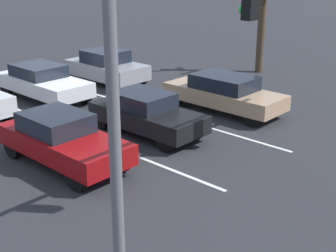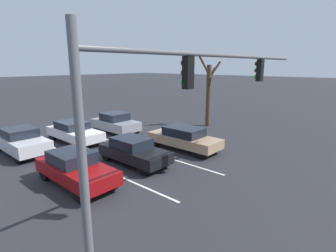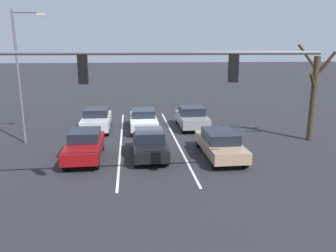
{
  "view_description": "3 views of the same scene",
  "coord_description": "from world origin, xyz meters",
  "px_view_note": "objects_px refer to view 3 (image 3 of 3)",
  "views": [
    {
      "loc": [
        10.63,
        16.39,
        5.69
      ],
      "look_at": [
        1.45,
        7.96,
        1.16
      ],
      "focal_mm": 50.0,
      "sensor_mm": 36.0,
      "label": 1
    },
    {
      "loc": [
        8.92,
        16.01,
        5.2
      ],
      "look_at": [
        -0.86,
        7.34,
        2.16
      ],
      "focal_mm": 28.0,
      "sensor_mm": 36.0,
      "label": 2
    },
    {
      "loc": [
        1.11,
        22.6,
        5.66
      ],
      "look_at": [
        -0.71,
        7.15,
        1.99
      ],
      "focal_mm": 35.0,
      "sensor_mm": 36.0,
      "label": 3
    }
  ],
  "objects_px": {
    "car_gray_leftlane_second": "(192,117)",
    "street_lamp_right_shoulder": "(21,69)",
    "car_silver_rightlane_second": "(97,120)",
    "traffic_signal_gantry": "(91,85)",
    "car_white_midlane_second": "(143,119)",
    "bare_tree_near": "(314,93)",
    "car_tan_leftlane_front": "(220,143)",
    "car_black_midlane_front": "(149,143)",
    "car_maroon_rightlane_front": "(85,145)"
  },
  "relations": [
    {
      "from": "car_black_midlane_front",
      "to": "car_silver_rightlane_second",
      "type": "xyz_separation_m",
      "value": [
        3.36,
        -6.29,
        0.05
      ]
    },
    {
      "from": "car_black_midlane_front",
      "to": "bare_tree_near",
      "type": "height_order",
      "value": "bare_tree_near"
    },
    {
      "from": "car_white_midlane_second",
      "to": "traffic_signal_gantry",
      "type": "height_order",
      "value": "traffic_signal_gantry"
    },
    {
      "from": "car_gray_leftlane_second",
      "to": "traffic_signal_gantry",
      "type": "height_order",
      "value": "traffic_signal_gantry"
    },
    {
      "from": "car_maroon_rightlane_front",
      "to": "traffic_signal_gantry",
      "type": "xyz_separation_m",
      "value": [
        -1.12,
        5.49,
        3.69
      ]
    },
    {
      "from": "car_black_midlane_front",
      "to": "bare_tree_near",
      "type": "distance_m",
      "value": 10.74
    },
    {
      "from": "car_maroon_rightlane_front",
      "to": "traffic_signal_gantry",
      "type": "height_order",
      "value": "traffic_signal_gantry"
    },
    {
      "from": "car_black_midlane_front",
      "to": "car_white_midlane_second",
      "type": "distance_m",
      "value": 6.08
    },
    {
      "from": "car_tan_leftlane_front",
      "to": "car_white_midlane_second",
      "type": "distance_m",
      "value": 7.59
    },
    {
      "from": "street_lamp_right_shoulder",
      "to": "bare_tree_near",
      "type": "bearing_deg",
      "value": 175.35
    },
    {
      "from": "car_black_midlane_front",
      "to": "bare_tree_near",
      "type": "xyz_separation_m",
      "value": [
        -10.3,
        -2.02,
        2.28
      ]
    },
    {
      "from": "car_gray_leftlane_second",
      "to": "car_black_midlane_front",
      "type": "bearing_deg",
      "value": 60.46
    },
    {
      "from": "car_gray_leftlane_second",
      "to": "traffic_signal_gantry",
      "type": "xyz_separation_m",
      "value": [
        5.75,
        11.61,
        3.67
      ]
    },
    {
      "from": "traffic_signal_gantry",
      "to": "bare_tree_near",
      "type": "relative_size",
      "value": 2.03
    },
    {
      "from": "car_black_midlane_front",
      "to": "car_silver_rightlane_second",
      "type": "bearing_deg",
      "value": -61.9
    },
    {
      "from": "car_black_midlane_front",
      "to": "car_gray_leftlane_second",
      "type": "height_order",
      "value": "car_gray_leftlane_second"
    },
    {
      "from": "car_black_midlane_front",
      "to": "car_gray_leftlane_second",
      "type": "relative_size",
      "value": 1.03
    },
    {
      "from": "car_maroon_rightlane_front",
      "to": "street_lamp_right_shoulder",
      "type": "bearing_deg",
      "value": -41.77
    },
    {
      "from": "car_black_midlane_front",
      "to": "car_gray_leftlane_second",
      "type": "distance_m",
      "value": 7.04
    },
    {
      "from": "car_black_midlane_front",
      "to": "traffic_signal_gantry",
      "type": "relative_size",
      "value": 0.34
    },
    {
      "from": "car_black_midlane_front",
      "to": "car_tan_leftlane_front",
      "type": "height_order",
      "value": "car_tan_leftlane_front"
    },
    {
      "from": "car_white_midlane_second",
      "to": "bare_tree_near",
      "type": "xyz_separation_m",
      "value": [
        -10.36,
        4.06,
        2.25
      ]
    },
    {
      "from": "car_black_midlane_front",
      "to": "car_gray_leftlane_second",
      "type": "bearing_deg",
      "value": -119.54
    },
    {
      "from": "car_silver_rightlane_second",
      "to": "bare_tree_near",
      "type": "xyz_separation_m",
      "value": [
        -13.66,
        4.27,
        2.23
      ]
    },
    {
      "from": "car_white_midlane_second",
      "to": "traffic_signal_gantry",
      "type": "bearing_deg",
      "value": 79.13
    },
    {
      "from": "car_tan_leftlane_front",
      "to": "car_silver_rightlane_second",
      "type": "xyz_separation_m",
      "value": [
        7.1,
        -6.78,
        0.03
      ]
    },
    {
      "from": "car_black_midlane_front",
      "to": "car_tan_leftlane_front",
      "type": "xyz_separation_m",
      "value": [
        -3.74,
        0.49,
        0.03
      ]
    },
    {
      "from": "car_silver_rightlane_second",
      "to": "traffic_signal_gantry",
      "type": "xyz_separation_m",
      "value": [
        -1.08,
        11.78,
        3.69
      ]
    },
    {
      "from": "car_black_midlane_front",
      "to": "traffic_signal_gantry",
      "type": "bearing_deg",
      "value": 67.47
    },
    {
      "from": "car_black_midlane_front",
      "to": "bare_tree_near",
      "type": "relative_size",
      "value": 0.7
    },
    {
      "from": "car_maroon_rightlane_front",
      "to": "traffic_signal_gantry",
      "type": "bearing_deg",
      "value": 101.52
    },
    {
      "from": "car_black_midlane_front",
      "to": "car_silver_rightlane_second",
      "type": "distance_m",
      "value": 7.13
    },
    {
      "from": "car_silver_rightlane_second",
      "to": "traffic_signal_gantry",
      "type": "bearing_deg",
      "value": 95.25
    },
    {
      "from": "street_lamp_right_shoulder",
      "to": "car_gray_leftlane_second",
      "type": "bearing_deg",
      "value": -166.0
    },
    {
      "from": "car_tan_leftlane_front",
      "to": "traffic_signal_gantry",
      "type": "height_order",
      "value": "traffic_signal_gantry"
    },
    {
      "from": "car_tan_leftlane_front",
      "to": "car_white_midlane_second",
      "type": "bearing_deg",
      "value": -59.97
    },
    {
      "from": "car_tan_leftlane_front",
      "to": "car_silver_rightlane_second",
      "type": "height_order",
      "value": "car_silver_rightlane_second"
    },
    {
      "from": "car_gray_leftlane_second",
      "to": "street_lamp_right_shoulder",
      "type": "relative_size",
      "value": 0.51
    },
    {
      "from": "street_lamp_right_shoulder",
      "to": "car_white_midlane_second",
      "type": "bearing_deg",
      "value": -159.93
    },
    {
      "from": "car_white_midlane_second",
      "to": "car_silver_rightlane_second",
      "type": "relative_size",
      "value": 1.06
    },
    {
      "from": "car_gray_leftlane_second",
      "to": "car_white_midlane_second",
      "type": "bearing_deg",
      "value": 0.73
    },
    {
      "from": "car_white_midlane_second",
      "to": "car_silver_rightlane_second",
      "type": "bearing_deg",
      "value": -3.69
    },
    {
      "from": "car_tan_leftlane_front",
      "to": "street_lamp_right_shoulder",
      "type": "relative_size",
      "value": 0.61
    },
    {
      "from": "car_silver_rightlane_second",
      "to": "car_white_midlane_second",
      "type": "bearing_deg",
      "value": 176.31
    },
    {
      "from": "car_gray_leftlane_second",
      "to": "traffic_signal_gantry",
      "type": "bearing_deg",
      "value": 63.67
    },
    {
      "from": "car_tan_leftlane_front",
      "to": "car_silver_rightlane_second",
      "type": "distance_m",
      "value": 9.82
    },
    {
      "from": "traffic_signal_gantry",
      "to": "street_lamp_right_shoulder",
      "type": "height_order",
      "value": "street_lamp_right_shoulder"
    },
    {
      "from": "bare_tree_near",
      "to": "car_tan_leftlane_front",
      "type": "bearing_deg",
      "value": 20.98
    },
    {
      "from": "traffic_signal_gantry",
      "to": "car_white_midlane_second",
      "type": "bearing_deg",
      "value": -100.87
    },
    {
      "from": "car_black_midlane_front",
      "to": "car_tan_leftlane_front",
      "type": "distance_m",
      "value": 3.77
    }
  ]
}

